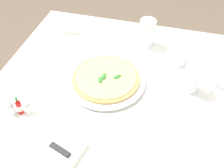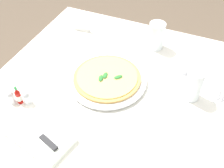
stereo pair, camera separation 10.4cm
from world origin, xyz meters
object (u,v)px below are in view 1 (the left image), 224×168
Objects in this scene: dinner_knife at (48,142)px; salt_shaker at (11,108)px; water_glass_back_corner at (147,34)px; hot_sauce_bottle at (19,106)px; coffee_cup_far_right at (222,80)px; pizza at (106,78)px; menu_card at (70,28)px; coffee_cup_right_edge at (178,58)px; water_glass_far_left at (192,78)px; pizza_plate at (106,80)px; pepper_shaker at (28,107)px; napkin_folded at (50,145)px.

dinner_knife is 3.39× the size of salt_shaker.
dinner_knife is at bearing 71.66° from water_glass_back_corner.
dinner_knife is 2.30× the size of hot_sauce_bottle.
hot_sauce_bottle is at bearing 25.57° from coffee_cup_far_right.
water_glass_back_corner is at bearing -124.81° from hot_sauce_bottle.
hot_sauce_bottle is (0.26, 0.23, 0.01)m from pizza.
coffee_cup_right_edge is at bearing 161.41° from menu_card.
pizza is 0.33m from water_glass_far_left.
coffee_cup_far_right is at bearing 154.66° from coffee_cup_right_edge.
pizza_plate is at bearing 69.46° from water_glass_back_corner.
dinner_knife is at bearing 73.67° from pizza.
water_glass_back_corner reaches higher than pizza_plate.
dinner_knife is 0.19m from hot_sauce_bottle.
hot_sauce_bottle is at bearing 41.98° from pizza_plate.
pizza_plate is 3.86× the size of hot_sauce_bottle.
coffee_cup_far_right reaches higher than pepper_shaker.
napkin_folded is at bearing 139.19° from pepper_shaker.
dinner_knife is 0.17m from pepper_shaker.
salt_shaker is at bearing 38.22° from coffee_cup_right_edge.
coffee_cup_right_edge is 0.16m from water_glass_far_left.
coffee_cup_far_right is 1.00× the size of water_glass_far_left.
coffee_cup_far_right is at bearing -154.44° from water_glass_far_left.
pepper_shaker reaches higher than pizza.
water_glass_far_left is (-0.06, 0.15, 0.03)m from coffee_cup_right_edge.
salt_shaker is (0.74, 0.35, -0.00)m from coffee_cup_far_right.
napkin_folded is at bearing 146.89° from hot_sauce_bottle.
pizza is 0.32m from pepper_shaker.
coffee_cup_far_right is 1.45× the size of menu_card.
dinner_knife is at bearing 146.67° from hot_sauce_bottle.
dinner_knife is at bearing -6.43° from napkin_folded.
coffee_cup_far_right is at bearing 157.18° from menu_card.
coffee_cup_right_edge is 0.65m from pepper_shaker.
dinner_knife reaches higher than napkin_folded.
hot_sauce_bottle is at bearing 82.05° from menu_card.
napkin_folded is 2.71× the size of menu_card.
water_glass_far_left is at bearing 130.77° from water_glass_back_corner.
coffee_cup_right_edge is 0.20m from coffee_cup_far_right.
water_glass_back_corner is (-0.11, -0.30, 0.03)m from pizza.
hot_sauce_bottle reaches higher than menu_card.
pizza_plate is at bearing -41.89° from pizza.
menu_card reaches higher than dinner_knife.
water_glass_back_corner is at bearing -34.18° from coffee_cup_right_edge.
salt_shaker is at bearing 40.23° from pizza.
pepper_shaker reaches higher than pizza_plate.
water_glass_far_left reaches higher than water_glass_back_corner.
coffee_cup_far_right is 0.76m from pepper_shaker.
menu_card is (0.72, -0.18, 0.00)m from coffee_cup_far_right.
hot_sauce_bottle is at bearing 39.02° from coffee_cup_right_edge.
pizza_plate is at bearing -139.75° from salt_shaker.
pizza_plate is at bearing 123.98° from menu_card.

